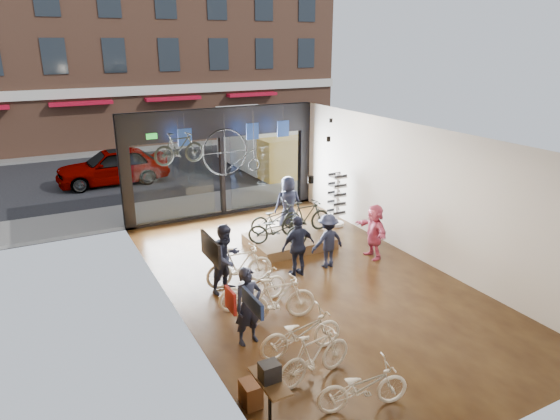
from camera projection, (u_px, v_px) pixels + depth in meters
ground_plane at (308, 281)px, 13.06m from camera, size 7.00×12.00×0.04m
ceiling at (311, 135)px, 11.83m from camera, size 7.00×12.00×0.04m
wall_left at (171, 236)px, 10.90m from camera, size 0.04×12.00×3.80m
wall_right at (417, 193)px, 13.99m from camera, size 0.04×12.00×3.80m
wall_back at (517, 328)px, 7.39m from camera, size 7.00×0.04×3.80m
storefront at (222, 162)px, 17.48m from camera, size 7.00×0.26×3.80m
exit_sign at (152, 136)px, 15.95m from camera, size 0.35×0.06×0.18m
street_road at (159, 163)px, 25.64m from camera, size 30.00×18.00×0.02m
sidewalk_near at (212, 203)px, 19.08m from camera, size 30.00×2.40×0.12m
sidewalk_far at (141, 148)px, 28.98m from camera, size 30.00×2.00×0.12m
opposite_building at (121, 22)px, 28.85m from camera, size 26.00×5.00×14.00m
street_car at (113, 166)px, 21.65m from camera, size 4.68×1.88×1.59m
box_truck at (265, 142)px, 23.66m from camera, size 2.33×6.98×2.75m
floor_bike_0 at (363, 386)px, 8.39m from camera, size 1.71×0.92×0.85m
floor_bike_1 at (314, 356)px, 9.09m from camera, size 1.70×0.70×0.99m
floor_bike_2 at (301, 333)px, 9.86m from camera, size 1.79×0.70×0.93m
floor_bike_3 at (277, 299)px, 11.01m from camera, size 1.83×0.81×1.06m
floor_bike_4 at (253, 287)px, 11.71m from camera, size 1.81×0.75×0.93m
floor_bike_5 at (240, 266)px, 12.64m from camera, size 1.80×0.61×1.06m
display_platform at (289, 241)px, 15.21m from camera, size 2.40×1.80×0.30m
display_bike_left at (278, 230)px, 14.44m from camera, size 1.78×1.39×0.90m
display_bike_mid at (306, 217)px, 15.31m from camera, size 1.72×0.51×1.03m
display_bike_right at (276, 218)px, 15.44m from camera, size 1.70×0.65×0.88m
customer_0 at (248, 306)px, 10.11m from camera, size 0.66×0.48×1.68m
customer_1 at (226, 258)px, 12.24m from camera, size 1.05×0.96×1.76m
customer_2 at (298, 246)px, 13.07m from camera, size 1.00×0.45×1.67m
customer_3 at (328, 241)px, 13.61m from camera, size 1.00×0.60×1.53m
customer_4 at (288, 203)px, 16.33m from camera, size 0.97×0.73×1.80m
customer_5 at (374, 231)px, 14.21m from camera, size 0.63×1.52×1.59m
sunglasses_rack at (337, 200)px, 16.68m from camera, size 0.59×0.51×1.81m
wall_merch at (241, 338)px, 8.22m from camera, size 0.40×2.40×2.60m
penny_farthing at (234, 153)px, 16.15m from camera, size 1.91×0.06×1.53m
hung_bike at (179, 148)px, 14.76m from camera, size 1.63×0.65×0.95m
jersey_left at (185, 137)px, 15.77m from camera, size 0.45×0.03×0.55m
jersey_mid at (252, 131)px, 16.81m from camera, size 0.45×0.03×0.55m
jersey_right at (283, 129)px, 17.32m from camera, size 0.45×0.03×0.55m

